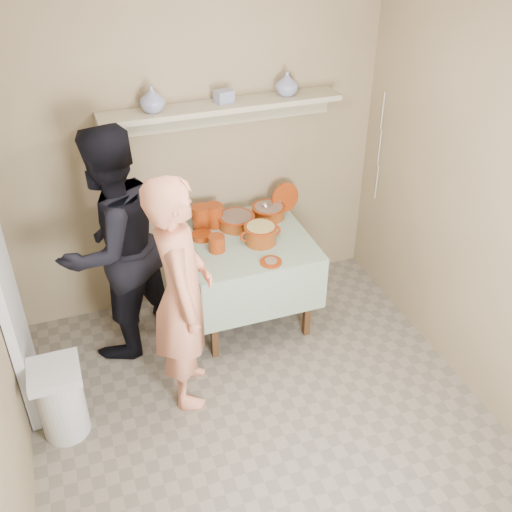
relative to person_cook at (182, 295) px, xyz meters
name	(u,v)px	position (x,y,z in m)	size (l,w,h in m)	color
ground	(273,439)	(0.40, -0.63, -0.85)	(3.50, 3.50, 0.00)	#746B5B
tile_panel	(3,280)	(-1.06, 0.32, 0.15)	(0.06, 0.70, 2.00)	silver
plate_stack_a	(201,217)	(0.37, 0.91, 0.01)	(0.14, 0.14, 0.19)	maroon
plate_stack_b	(214,215)	(0.48, 0.92, 0.00)	(0.15, 0.15, 0.18)	maroon
bowl_stack	(217,243)	(0.40, 0.56, -0.03)	(0.12, 0.12, 0.12)	maroon
empty_bowl	(202,236)	(0.34, 0.76, -0.07)	(0.16, 0.16, 0.05)	maroon
propped_lid	(285,197)	(1.10, 0.96, 0.03)	(0.25, 0.25, 0.02)	maroon
vase_right	(287,83)	(1.11, 1.01, 0.96)	(0.17, 0.17, 0.18)	navy
vase_left	(152,99)	(0.10, 0.99, 0.96)	(0.18, 0.18, 0.18)	navy
ceramic_box	(224,97)	(0.62, 1.00, 0.92)	(0.13, 0.09, 0.09)	navy
person_cook	(182,295)	(0.00, 0.00, 0.00)	(0.62, 0.41, 1.70)	#E18661
person_helper	(113,246)	(-0.34, 0.65, 0.05)	(0.87, 0.68, 1.80)	black
room_shell	(277,231)	(0.40, -0.63, 0.76)	(3.04, 3.54, 2.62)	#907D58
serving_table	(245,251)	(0.65, 0.65, -0.21)	(0.97, 0.97, 0.76)	#4C2D16
cazuela_meat_a	(236,220)	(0.64, 0.84, -0.03)	(0.30, 0.30, 0.10)	#662708
cazuela_meat_b	(269,211)	(0.94, 0.90, -0.03)	(0.28, 0.28, 0.10)	#662708
ladle	(266,206)	(0.91, 0.89, 0.02)	(0.08, 0.26, 0.19)	silver
cazuela_rice	(261,233)	(0.74, 0.56, 0.00)	(0.33, 0.25, 0.14)	#662708
front_plate	(271,262)	(0.72, 0.27, -0.08)	(0.16, 0.16, 0.03)	maroon
wall_shelf	(221,108)	(0.60, 1.02, 0.82)	(1.80, 0.25, 0.21)	tan
trash_bin	(61,400)	(-0.86, -0.10, -0.57)	(0.32, 0.32, 0.56)	silver
electrical_cord	(380,148)	(1.87, 0.85, 0.40)	(0.01, 0.05, 0.90)	silver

